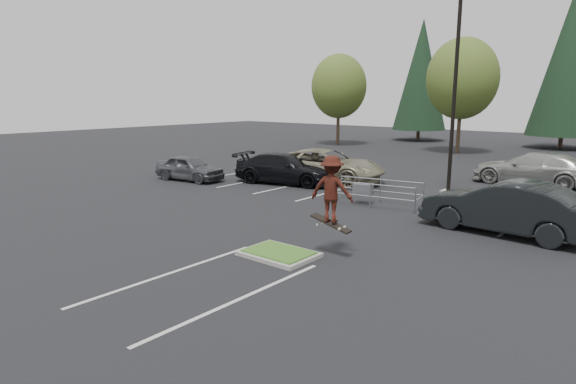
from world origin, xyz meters
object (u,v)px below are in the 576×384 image
Objects in this scene: car_l_grey at (189,168)px; car_r_charc at (506,207)px; cart_corral at (366,189)px; decid_a at (339,88)px; car_l_black at (284,168)px; car_far_silver at (533,169)px; light_pole at (454,101)px; decid_b at (462,81)px; conif_a at (421,75)px; skateboarder at (331,189)px; car_l_tan at (324,166)px; conif_b at (569,62)px.

car_r_charc is at bearing -98.02° from car_l_grey.
cart_corral is 6.24m from car_r_charc.
decid_a is 1.55× the size of car_l_black.
car_far_silver reaches higher than car_l_black.
cart_corral is at bearing -120.40° from car_l_black.
decid_b is (-6.51, 18.53, 1.48)m from light_pole.
car_l_grey is 0.69× the size of car_far_silver.
car_l_black is at bearing -78.78° from conif_a.
car_r_charc is (3.30, 6.00, -1.12)m from skateboarder.
decid_b reaches higher than car_l_tan.
conif_b is 32.53m from car_l_black.
car_l_grey reaches higher than cart_corral.
skateboarder reaches higher than car_far_silver.
cart_corral is (16.34, -22.11, -4.88)m from decid_a.
conif_a is 38.33m from car_r_charc.
conif_b reaches higher than car_l_tan.
cart_corral is 6.02m from car_l_tan.
car_l_black is 0.93× the size of car_far_silver.
skateboarder is (0.70, -11.00, -2.50)m from light_pole.
conif_a is at bearing -177.95° from conif_b.
car_r_charc is at bearing -133.23° from skateboarder.
car_r_charc is (4.00, -5.00, -3.62)m from light_pole.
conif_b is 39.94m from skateboarder.
car_l_black is 5.58m from car_l_grey.
conif_b reaches higher than light_pole.
decid_a is 27.92m from cart_corral.
car_far_silver is at bearing -54.80° from decid_b.
conif_a reaches higher than decid_a.
skateboarder is at bearing -6.26° from car_far_silver.
light_pole reaches higher than car_l_black.
car_l_grey is 0.75× the size of car_r_charc.
car_l_tan is 1.16× the size of car_l_black.
decid_b is 1.70× the size of car_r_charc.
conif_b is at bearing 30.17° from decid_a.
car_r_charc is at bearing -45.66° from decid_a.
decid_a is 24.52m from car_far_silver.
conif_a is at bearing -143.36° from car_far_silver.
car_l_tan is (11.51, -18.53, -4.66)m from decid_a.
skateboarder is 0.40× the size of car_r_charc.
cart_corral is at bearing -118.00° from light_pole.
car_l_black is at bearing -95.47° from decid_b.
decid_a is 24.10m from car_l_grey.
conif_a is at bearing -2.97° from car_l_black.
car_r_charc is (11.00, -4.50, 0.01)m from car_l_tan.
cart_corral is at bearing -138.07° from car_l_tan.
car_l_tan is 2.30m from car_l_black.
skateboarder is at bearing -77.54° from cart_corral.
car_r_charc is (18.50, -33.00, -6.16)m from conif_a.
light_pole is 25.86m from decid_a.
car_far_silver is at bearing 68.76° from light_pole.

